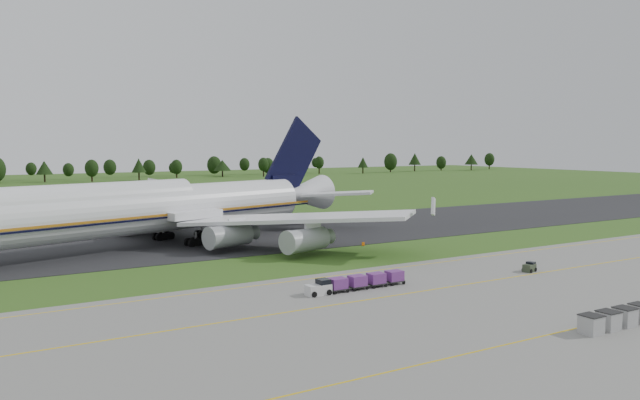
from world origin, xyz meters
TOP-DOWN VIEW (x-y plane):
  - ground at (0.00, 0.00)m, footprint 600.00×600.00m
  - apron at (0.00, -34.00)m, footprint 300.00×52.00m
  - taxiway at (0.00, 28.00)m, footprint 300.00×40.00m
  - apron_markings at (0.00, -26.98)m, footprint 300.00×30.20m
  - tree_line at (0.12, 220.83)m, footprint 525.92×21.87m
  - aircraft at (-18.57, 24.39)m, footprint 77.96×73.18m
  - baggage_train at (-7.64, -17.51)m, footprint 12.82×1.64m
  - utility_cart at (17.27, -20.76)m, footprint 2.02×1.50m
  - uld_row at (4.24, -41.73)m, footprint 8.92×1.72m
  - edge_markers at (4.74, 7.50)m, footprint 12.69×0.30m

SIDE VIEW (x-z plane):
  - ground at x=0.00m, z-range 0.00..0.00m
  - apron at x=0.00m, z-range 0.00..0.06m
  - taxiway at x=0.00m, z-range 0.00..0.08m
  - apron_markings at x=0.00m, z-range 0.06..0.07m
  - edge_markers at x=4.74m, z-range -0.03..0.57m
  - utility_cart at x=17.27m, z-range 0.05..1.04m
  - baggage_train at x=-7.64m, z-range 0.11..1.68m
  - uld_row at x=4.24m, z-range 0.06..1.76m
  - tree_line at x=0.12m, z-range 0.58..11.81m
  - aircraft at x=-18.57m, z-range -4.71..17.25m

